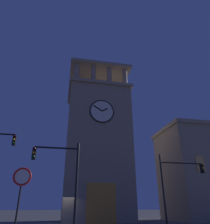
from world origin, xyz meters
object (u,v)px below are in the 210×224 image
(traffic_signal_near, at_px, (177,179))
(traffic_signal_far, at_px, (62,171))
(no_horn_sign, at_px, (21,184))
(clocktower, at_px, (97,146))

(traffic_signal_near, relative_size, traffic_signal_far, 1.06)
(traffic_signal_far, relative_size, no_horn_sign, 1.71)
(clocktower, distance_m, no_horn_sign, 19.38)
(clocktower, relative_size, traffic_signal_near, 3.90)
(clocktower, xyz_separation_m, traffic_signal_far, (4.34, 13.56, -5.34))
(traffic_signal_far, bearing_deg, clocktower, -107.74)
(traffic_signal_near, height_order, traffic_signal_far, traffic_signal_near)
(traffic_signal_near, distance_m, traffic_signal_far, 10.22)
(no_horn_sign, bearing_deg, traffic_signal_near, -147.86)
(traffic_signal_near, height_order, no_horn_sign, traffic_signal_near)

